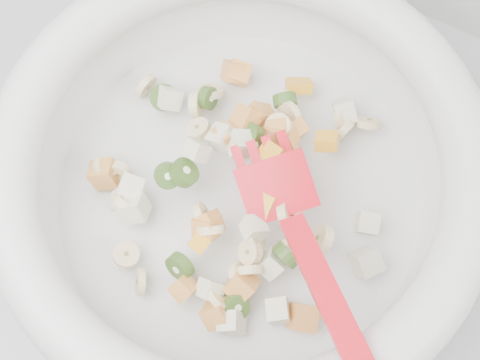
% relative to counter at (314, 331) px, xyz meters
% --- Properties ---
extents(counter, '(2.00, 0.60, 0.90)m').
position_rel_counter_xyz_m(counter, '(0.00, 0.00, 0.00)').
color(counter, '#9D9DA2').
rests_on(counter, ground).
extents(mixing_bowl, '(0.44, 0.44, 0.15)m').
position_rel_counter_xyz_m(mixing_bowl, '(-0.13, -0.00, 0.52)').
color(mixing_bowl, silver).
rests_on(mixing_bowl, counter).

